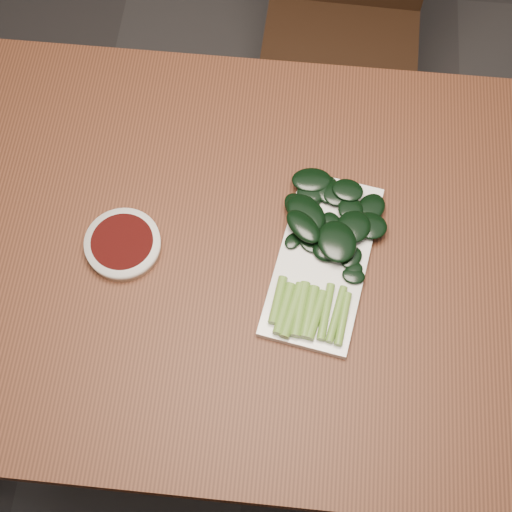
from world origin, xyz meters
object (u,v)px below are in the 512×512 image
object	(u,v)px
chair_far	(343,21)
serving_plate	(323,260)
gai_lan	(323,240)
table	(254,267)
sauce_bowl	(123,244)

from	to	relation	value
chair_far	serving_plate	size ratio (longest dim) A/B	2.71
chair_far	serving_plate	distance (m)	0.81
serving_plate	gai_lan	xyz separation A→B (m)	(-0.00, 0.03, 0.02)
table	gai_lan	size ratio (longest dim) A/B	4.42
chair_far	gai_lan	bearing A→B (deg)	-90.56
gai_lan	chair_far	bearing A→B (deg)	87.62
chair_far	gai_lan	distance (m)	0.79
sauce_bowl	serving_plate	size ratio (longest dim) A/B	0.38
table	chair_far	xyz separation A→B (m)	(0.14, 0.75, -0.19)
table	serving_plate	world-z (taller)	serving_plate
chair_far	serving_plate	world-z (taller)	chair_far
chair_far	gai_lan	size ratio (longest dim) A/B	2.81
serving_plate	sauce_bowl	bearing A→B (deg)	-178.86
chair_far	serving_plate	bearing A→B (deg)	-90.33
chair_far	sauce_bowl	world-z (taller)	chair_far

